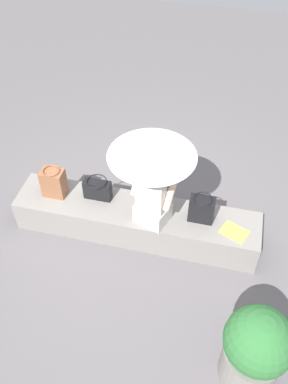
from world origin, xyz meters
TOP-DOWN VIEW (x-y plane):
  - ground_plane at (0.00, 0.00)m, footprint 14.00×14.00m
  - stone_bench at (0.00, 0.00)m, footprint 2.81×0.56m
  - person_seated at (0.21, -0.10)m, footprint 0.51×0.38m
  - parasol at (0.19, -0.07)m, footprint 0.87×0.87m
  - handbag_black at (-0.97, 0.02)m, footprint 0.26×0.19m
  - tote_bag_canvas at (0.73, 0.03)m, footprint 0.27×0.20m
  - shoulder_bag_spare at (-0.47, 0.08)m, footprint 0.32×0.23m
  - magazine at (1.11, -0.08)m, footprint 0.34×0.29m
  - planter_far at (1.38, -1.37)m, footprint 0.59×0.59m

SIDE VIEW (x-z plane):
  - ground_plane at x=0.00m, z-range 0.00..0.00m
  - stone_bench at x=0.00m, z-range 0.00..0.40m
  - magazine at x=1.11m, z-range 0.40..0.41m
  - planter_far at x=1.38m, z-range 0.02..0.96m
  - shoulder_bag_spare at x=-0.47m, z-range 0.40..0.66m
  - tote_bag_canvas at x=0.73m, z-range 0.40..0.72m
  - handbag_black at x=-0.97m, z-range 0.39..0.76m
  - person_seated at x=0.21m, z-range 0.34..1.24m
  - parasol at x=0.19m, z-range 0.83..1.95m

